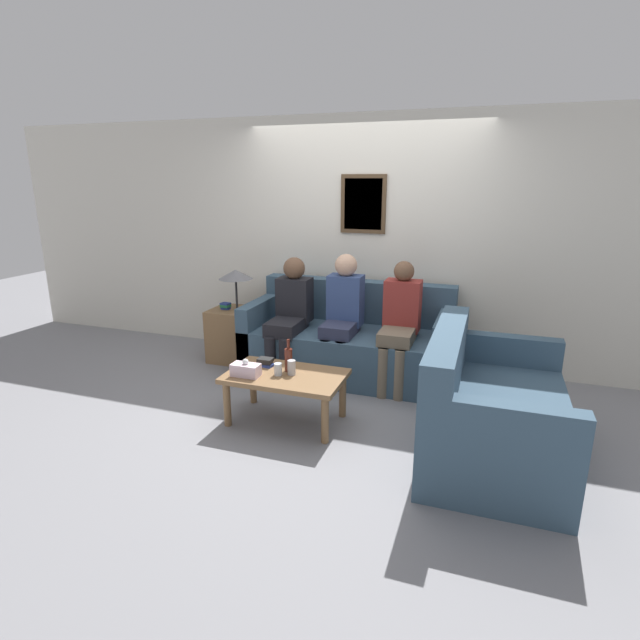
# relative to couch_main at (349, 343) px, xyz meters

# --- Properties ---
(ground_plane) EXTENTS (16.00, 16.00, 0.00)m
(ground_plane) POSITION_rel_couch_main_xyz_m (0.00, -0.55, -0.32)
(ground_plane) COLOR gray
(wall_back) EXTENTS (9.00, 0.08, 2.60)m
(wall_back) POSITION_rel_couch_main_xyz_m (0.00, 0.50, 0.98)
(wall_back) COLOR silver
(wall_back) RESTS_ON ground_plane
(couch_main) EXTENTS (2.05, 0.94, 0.92)m
(couch_main) POSITION_rel_couch_main_xyz_m (0.00, 0.00, 0.00)
(couch_main) COLOR #385166
(couch_main) RESTS_ON ground_plane
(couch_side) EXTENTS (0.94, 1.51, 0.92)m
(couch_side) POSITION_rel_couch_main_xyz_m (1.40, -1.23, 0.00)
(couch_side) COLOR #385166
(couch_side) RESTS_ON ground_plane
(coffee_table) EXTENTS (0.96, 0.59, 0.42)m
(coffee_table) POSITION_rel_couch_main_xyz_m (-0.19, -1.22, 0.04)
(coffee_table) COLOR olive
(coffee_table) RESTS_ON ground_plane
(side_table_with_lamp) EXTENTS (0.47, 0.47, 1.02)m
(side_table_with_lamp) POSITION_rel_couch_main_xyz_m (-1.31, -0.04, 0.03)
(side_table_with_lamp) COLOR olive
(side_table_with_lamp) RESTS_ON ground_plane
(wine_bottle) EXTENTS (0.06, 0.06, 0.27)m
(wine_bottle) POSITION_rel_couch_main_xyz_m (-0.19, -1.15, 0.20)
(wine_bottle) COLOR #562319
(wine_bottle) RESTS_ON coffee_table
(drinking_glass) EXTENTS (0.06, 0.06, 0.10)m
(drinking_glass) POSITION_rel_couch_main_xyz_m (-0.24, -1.26, 0.15)
(drinking_glass) COLOR silver
(drinking_glass) RESTS_ON coffee_table
(book_stack) EXTENTS (0.15, 0.11, 0.07)m
(book_stack) POSITION_rel_couch_main_xyz_m (-0.42, -1.11, 0.13)
(book_stack) COLOR navy
(book_stack) RESTS_ON coffee_table
(soda_can) EXTENTS (0.07, 0.07, 0.12)m
(soda_can) POSITION_rel_couch_main_xyz_m (-0.14, -1.22, 0.16)
(soda_can) COLOR #BCBCC1
(soda_can) RESTS_ON coffee_table
(tissue_box) EXTENTS (0.23, 0.12, 0.15)m
(tissue_box) POSITION_rel_couch_main_xyz_m (-0.48, -1.36, 0.15)
(tissue_box) COLOR silver
(tissue_box) RESTS_ON coffee_table
(person_left) EXTENTS (0.34, 0.63, 1.19)m
(person_left) POSITION_rel_couch_main_xyz_m (-0.57, -0.21, 0.34)
(person_left) COLOR black
(person_left) RESTS_ON ground_plane
(person_middle) EXTENTS (0.34, 0.57, 1.25)m
(person_middle) POSITION_rel_couch_main_xyz_m (-0.03, -0.15, 0.37)
(person_middle) COLOR #2D334C
(person_middle) RESTS_ON ground_plane
(person_right) EXTENTS (0.34, 0.60, 1.21)m
(person_right) POSITION_rel_couch_main_xyz_m (0.54, -0.18, 0.34)
(person_right) COLOR #756651
(person_right) RESTS_ON ground_plane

